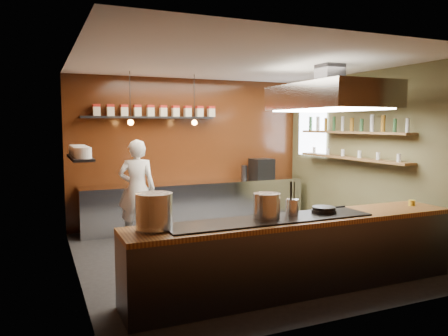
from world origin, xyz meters
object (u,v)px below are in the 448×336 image
extractor_hood (329,96)px  espresso_machine (262,169)px  stockpot_large (154,211)px  stockpot_small (267,206)px  chef (137,189)px

extractor_hood → espresso_machine: extractor_hood is taller
stockpot_large → stockpot_small: 1.37m
stockpot_small → chef: chef is taller
espresso_machine → stockpot_large: bearing=-135.0°
stockpot_large → stockpot_small: (1.37, -0.03, -0.04)m
extractor_hood → stockpot_large: extractor_hood is taller
extractor_hood → stockpot_small: size_ratio=6.14×
chef → espresso_machine: bearing=-157.0°
extractor_hood → chef: 3.71m
extractor_hood → stockpot_large: size_ratio=5.01×
stockpot_large → chef: (0.50, 3.23, -0.24)m
stockpot_large → chef: size_ratio=0.22×
extractor_hood → chef: size_ratio=1.11×
extractor_hood → stockpot_small: extractor_hood is taller
espresso_machine → stockpot_small: bearing=-120.6°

